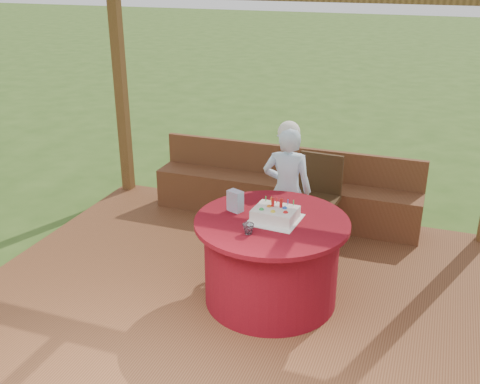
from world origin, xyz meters
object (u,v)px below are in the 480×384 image
gift_bag (235,201)px  elderly_woman (287,188)px  chair (317,193)px  table (271,260)px  bench (284,196)px  drinking_glass (248,229)px  birthday_cake (275,214)px

gift_bag → elderly_woman: bearing=97.2°
chair → table: bearing=-94.3°
table → gift_bag: gift_bag is taller
bench → chair: size_ratio=3.32×
table → drinking_glass: size_ratio=14.05×
table → chair: chair is taller
bench → elderly_woman: (0.23, -0.77, 0.42)m
bench → chair: (0.45, -0.39, 0.24)m
bench → drinking_glass: size_ratio=32.80×
bench → table: (0.35, -1.66, 0.12)m
gift_bag → drinking_glass: (0.25, -0.37, -0.05)m
chair → elderly_woman: bearing=-119.3°
chair → gift_bag: size_ratio=4.95×
table → gift_bag: bearing=169.0°
table → drinking_glass: 0.52m
bench → table: bearing=-78.1°
bench → chair: 0.64m
elderly_woman → drinking_glass: size_ratio=14.80×
chair → birthday_cake: birthday_cake is taller
bench → elderly_woman: size_ratio=2.22×
elderly_woman → gift_bag: (-0.23, -0.82, 0.17)m
bench → table: bench is taller
drinking_glass → bench: bearing=97.3°
table → elderly_woman: size_ratio=0.95×
elderly_woman → birthday_cake: bearing=-80.8°
birthday_cake → gift_bag: gift_bag is taller
table → elderly_woman: elderly_woman is taller
elderly_woman → birthday_cake: size_ratio=3.21×
table → gift_bag: (-0.35, 0.07, 0.46)m
table → gift_bag: size_ratio=7.05×
birthday_cake → table: bearing=-160.7°
chair → drinking_glass: chair is taller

